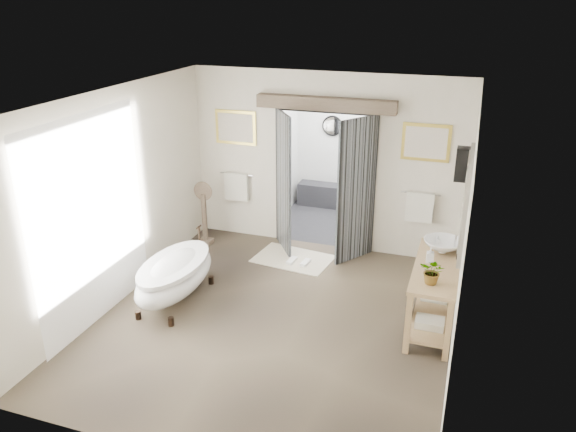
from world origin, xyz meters
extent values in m
plane|color=brown|center=(0.00, 0.00, 0.00)|extent=(5.00, 5.00, 0.00)
cube|color=beige|center=(0.00, -2.50, 1.45)|extent=(4.50, 0.02, 2.90)
cube|color=beige|center=(-2.25, 0.00, 1.45)|extent=(0.02, 5.00, 2.90)
cube|color=beige|center=(2.25, 0.00, 1.45)|extent=(0.02, 5.00, 2.90)
cube|color=beige|center=(-1.52, 2.50, 1.45)|extent=(1.45, 0.02, 2.90)
cube|color=beige|center=(1.52, 2.50, 1.45)|extent=(1.45, 0.02, 2.90)
cube|color=beige|center=(0.00, 2.50, 2.60)|extent=(1.60, 0.02, 0.60)
cube|color=silver|center=(0.00, 0.00, 2.90)|extent=(4.50, 5.00, 0.02)
cube|color=white|center=(-2.20, -0.60, 1.35)|extent=(0.02, 2.20, 2.70)
cube|color=gray|center=(2.23, 0.58, 1.70)|extent=(0.05, 0.95, 1.25)
cube|color=silver|center=(2.19, 0.58, 1.70)|extent=(0.01, 0.80, 1.10)
cube|color=black|center=(2.13, 1.55, 1.90)|extent=(0.20, 0.20, 0.45)
sphere|color=#FFCC8C|center=(2.13, 1.55, 1.90)|extent=(0.10, 0.10, 0.10)
cube|color=black|center=(0.00, 3.50, 0.01)|extent=(2.20, 2.00, 0.01)
cube|color=silver|center=(0.00, 3.50, 2.50)|extent=(2.20, 2.00, 0.02)
cube|color=white|center=(0.00, 4.50, 1.25)|extent=(2.20, 0.02, 2.50)
cube|color=white|center=(-1.10, 3.50, 1.25)|extent=(0.02, 2.00, 2.50)
cube|color=white|center=(1.10, 3.50, 1.25)|extent=(0.02, 2.00, 2.50)
cube|color=black|center=(0.00, 4.32, 0.23)|extent=(2.00, 0.35, 0.45)
cylinder|color=silver|center=(-0.40, 4.47, 1.60)|extent=(0.40, 0.03, 0.40)
cylinder|color=silver|center=(0.40, 4.47, 1.60)|extent=(0.40, 0.03, 0.40)
cube|color=black|center=(-0.80, 2.50, 1.15)|extent=(0.07, 0.10, 2.30)
cube|color=black|center=(0.80, 2.50, 1.15)|extent=(0.07, 0.10, 2.30)
cube|color=black|center=(0.00, 2.50, 2.30)|extent=(1.67, 0.10, 0.07)
cube|color=black|center=(-0.60, 2.15, 1.15)|extent=(0.48, 0.69, 2.30)
cube|color=black|center=(0.60, 2.15, 1.15)|extent=(0.48, 0.69, 2.30)
cube|color=brown|center=(0.00, 2.40, 2.42)|extent=(2.20, 0.20, 0.20)
cube|color=gold|center=(-1.55, 2.48, 1.92)|extent=(0.72, 0.03, 0.57)
cube|color=silver|center=(-1.55, 2.46, 1.92)|extent=(0.62, 0.01, 0.47)
cube|color=gold|center=(1.55, 2.48, 1.92)|extent=(0.72, 0.03, 0.57)
cube|color=silver|center=(1.55, 2.46, 1.92)|extent=(0.62, 0.01, 0.47)
cylinder|color=silver|center=(-1.55, 2.44, 1.12)|extent=(0.60, 0.02, 0.02)
cube|color=white|center=(-1.55, 2.42, 0.90)|extent=(0.42, 0.08, 0.48)
cylinder|color=silver|center=(1.55, 2.44, 1.12)|extent=(0.60, 0.02, 0.02)
cube|color=white|center=(1.55, 2.42, 0.90)|extent=(0.42, 0.08, 0.48)
cylinder|color=black|center=(-1.70, -0.55, 0.06)|extent=(0.08, 0.08, 0.12)
cylinder|color=black|center=(-1.21, -0.55, 0.06)|extent=(0.08, 0.08, 0.12)
cylinder|color=black|center=(-1.70, 0.63, 0.06)|extent=(0.08, 0.08, 0.12)
cylinder|color=black|center=(-1.21, 0.63, 0.06)|extent=(0.08, 0.08, 0.12)
ellipsoid|color=white|center=(-1.46, 0.04, 0.38)|extent=(0.75, 1.67, 0.53)
cylinder|color=black|center=(-1.46, 0.81, 0.71)|extent=(0.03, 0.03, 0.22)
cube|color=tan|center=(1.75, -0.16, 0.42)|extent=(0.07, 0.07, 0.85)
cube|color=tan|center=(2.21, -0.16, 0.42)|extent=(0.07, 0.07, 0.85)
cube|color=tan|center=(1.75, 1.32, 0.42)|extent=(0.07, 0.07, 0.85)
cube|color=tan|center=(2.21, 1.32, 0.42)|extent=(0.07, 0.07, 0.85)
cube|color=tan|center=(1.98, 0.58, 0.82)|extent=(0.55, 1.60, 0.05)
cube|color=tan|center=(1.98, 0.58, 0.16)|extent=(0.45, 1.50, 0.03)
cylinder|color=silver|center=(1.71, 0.58, 0.60)|extent=(0.02, 1.40, 0.02)
cube|color=white|center=(1.71, 0.43, 0.40)|extent=(0.06, 0.34, 0.42)
cube|color=white|center=(1.98, 0.23, 0.23)|extent=(0.35, 0.25, 0.10)
cube|color=white|center=(1.98, 0.93, 0.23)|extent=(0.35, 0.25, 0.10)
cube|color=brown|center=(-1.92, 1.89, 0.04)|extent=(0.21, 0.21, 0.08)
cylinder|color=brown|center=(-1.92, 1.89, 0.49)|extent=(0.09, 0.09, 0.83)
cylinder|color=silver|center=(-1.92, 1.91, 0.95)|extent=(0.29, 0.02, 0.29)
cylinder|color=brown|center=(-1.92, 1.90, 0.95)|extent=(0.33, 0.01, 0.33)
cube|color=beige|center=(-0.32, 1.80, 0.01)|extent=(1.29, 0.95, 0.01)
cube|color=white|center=(-0.29, 1.67, 0.04)|extent=(0.12, 0.25, 0.05)
cube|color=white|center=(-0.07, 1.67, 0.04)|extent=(0.12, 0.25, 0.05)
imported|color=white|center=(2.01, 0.99, 0.94)|extent=(0.63, 0.63, 0.17)
imported|color=gray|center=(1.96, 0.07, 1.01)|extent=(0.34, 0.32, 0.32)
imported|color=gray|center=(1.88, 0.64, 0.95)|extent=(0.10, 0.10, 0.20)
imported|color=gray|center=(1.92, 1.15, 0.93)|extent=(0.13, 0.13, 0.15)
camera|label=1|loc=(2.21, -5.95, 4.04)|focal=35.00mm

